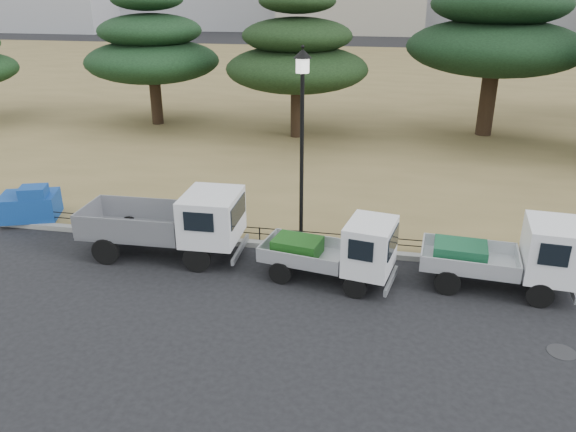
% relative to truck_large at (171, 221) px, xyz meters
% --- Properties ---
extents(ground, '(220.00, 220.00, 0.00)m').
position_rel_truck_large_xyz_m(ground, '(3.24, -1.58, -1.08)').
color(ground, black).
extents(lawn, '(120.00, 56.00, 0.15)m').
position_rel_truck_large_xyz_m(lawn, '(3.24, 29.02, -1.00)').
color(lawn, olive).
rests_on(lawn, ground).
extents(curb, '(120.00, 0.25, 0.16)m').
position_rel_truck_large_xyz_m(curb, '(3.24, 1.02, -1.00)').
color(curb, gray).
rests_on(curb, ground).
extents(truck_large, '(4.49, 1.87, 1.94)m').
position_rel_truck_large_xyz_m(truck_large, '(0.00, 0.00, 0.00)').
color(truck_large, black).
rests_on(truck_large, ground).
extents(truck_kei_front, '(3.57, 1.99, 1.78)m').
position_rel_truck_large_xyz_m(truck_kei_front, '(4.73, -0.60, -0.19)').
color(truck_kei_front, black).
rests_on(truck_kei_front, ground).
extents(truck_kei_rear, '(3.74, 1.86, 1.90)m').
position_rel_truck_large_xyz_m(truck_kei_rear, '(8.97, -0.18, -0.13)').
color(truck_kei_rear, black).
rests_on(truck_kei_rear, ground).
extents(street_lamp, '(0.49, 0.49, 5.48)m').
position_rel_truck_large_xyz_m(street_lamp, '(3.45, 1.32, 2.78)').
color(street_lamp, black).
rests_on(street_lamp, lawn).
extents(pipe_fence, '(38.00, 0.04, 0.40)m').
position_rel_truck_large_xyz_m(pipe_fence, '(3.24, 1.17, -0.64)').
color(pipe_fence, black).
rests_on(pipe_fence, lawn).
extents(tarp_pile, '(2.03, 1.75, 1.14)m').
position_rel_truck_large_xyz_m(tarp_pile, '(-5.42, 1.44, -0.47)').
color(tarp_pile, '#134298').
rests_on(tarp_pile, lawn).
extents(manhole, '(0.60, 0.60, 0.01)m').
position_rel_truck_large_xyz_m(manhole, '(9.74, -2.78, -1.07)').
color(manhole, '#2D2D30').
rests_on(manhole, ground).
extents(pine_west_near, '(6.92, 6.92, 6.92)m').
position_rel_truck_large_xyz_m(pine_west_near, '(-6.71, 14.72, 3.06)').
color(pine_west_near, black).
rests_on(pine_west_near, lawn).
extents(pine_center_left, '(6.77, 6.77, 6.89)m').
position_rel_truck_large_xyz_m(pine_center_left, '(1.17, 13.42, 3.05)').
color(pine_center_left, black).
rests_on(pine_center_left, lawn).
extents(pine_center_right, '(8.31, 8.31, 8.82)m').
position_rel_truck_large_xyz_m(pine_center_right, '(10.34, 15.55, 4.18)').
color(pine_center_right, black).
rests_on(pine_center_right, lawn).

